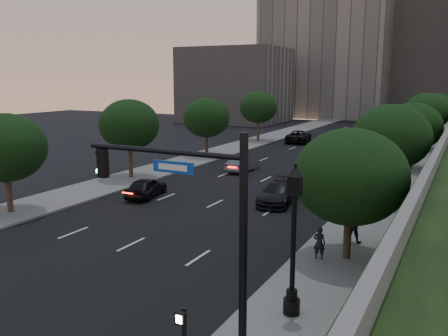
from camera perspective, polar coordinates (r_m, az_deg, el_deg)
The scene contains 26 objects.
ground at distance 21.72m, azimuth -19.54°, elevation -12.72°, with size 160.00×160.00×0.00m, color black.
road_surface at distance 46.59m, azimuth 8.37°, elevation 0.27°, with size 16.00×140.00×0.02m, color black.
sidewalk_right at distance 44.36m, azimuth 20.96°, elevation -0.78°, with size 4.50×140.00×0.15m, color slate.
sidewalk_left at distance 50.80m, azimuth -2.60°, elevation 1.33°, with size 4.50×140.00×0.15m, color slate.
office_block_left at distance 109.48m, azimuth 12.55°, elevation 14.53°, with size 26.00×20.00×32.00m, color gray.
office_block_mid at distance 115.75m, azimuth 23.65°, elevation 12.19°, with size 22.00×18.00×26.00m, color gray.
office_block_filler at distance 92.84m, azimuth 1.39°, elevation 9.93°, with size 18.00×16.00×14.00m, color gray.
tree_right_a at distance 22.26m, azimuth 14.96°, elevation -1.01°, with size 5.20×5.20×6.24m.
tree_right_b at distance 33.86m, azimuth 19.52°, elevation 3.54°, with size 5.20×5.20×6.74m.
tree_right_c at distance 46.76m, azimuth 21.79°, elevation 4.62°, with size 5.20×5.20×6.24m.
tree_right_d at distance 60.62m, azimuth 23.23°, elevation 6.23°, with size 5.20×5.20×6.74m.
tree_right_e at distance 75.59m, azimuth 24.14°, elevation 6.53°, with size 5.20×5.20×6.24m.
tree_left_a at distance 32.06m, azimuth -24.82°, elevation 2.22°, with size 5.00×5.00×6.34m.
tree_left_b at distance 40.40m, azimuth -11.32°, elevation 5.12°, with size 5.00×5.00×6.71m.
tree_left_c at distance 51.17m, azimuth -2.13°, elevation 6.06°, with size 5.00×5.00×6.34m.
tree_left_d at distance 63.66m, azimuth 4.16°, elevation 7.31°, with size 5.00×5.00×6.71m.
traffic_signal_mast at distance 14.00m, azimuth -1.78°, elevation -9.12°, with size 5.68×0.56×7.00m.
street_lamp at distance 16.89m, azimuth 8.32°, elevation -9.42°, with size 0.64×0.64×5.62m.
sedan_near_left at distance 34.41m, azimuth -9.34°, elevation -2.30°, with size 1.71×4.24×1.44m, color black.
sedan_mid_left at distance 43.23m, azimuth 2.24°, elevation 0.49°, with size 1.47×4.23×1.39m, color #56585E.
sedan_far_left at distance 63.37m, azimuth 8.97°, elevation 3.77°, with size 2.70×5.86×1.63m, color black.
sedan_near_right at distance 32.49m, azimuth 6.59°, elevation -2.99°, with size 2.05×5.05×1.46m, color black.
sedan_far_right at distance 55.28m, azimuth 16.24°, elevation 2.38°, with size 1.75×4.36×1.49m, color #585C61.
pedestrian_a at distance 22.59m, azimuth 11.40°, elevation -8.85°, with size 0.56×0.37×1.54m, color black.
pedestrian_b at distance 25.25m, azimuth 15.30°, elevation -6.51°, with size 0.91×0.71×1.88m, color black.
pedestrian_c at distance 30.48m, azimuth 15.65°, elevation -3.87°, with size 0.91×0.38×1.56m, color black.
Camera 1 is at (14.93, -13.32, 8.44)m, focal length 38.00 mm.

